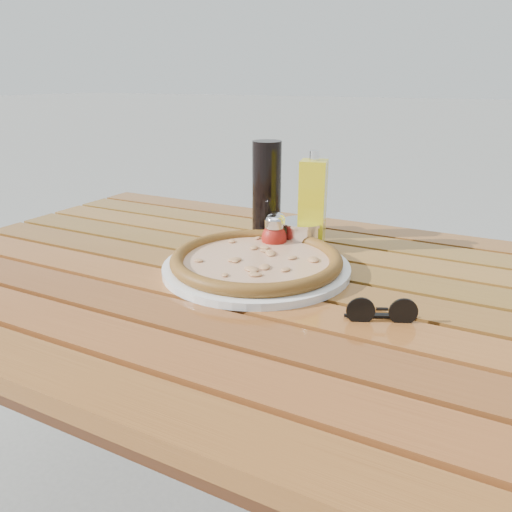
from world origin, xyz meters
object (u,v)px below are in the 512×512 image
at_px(plate, 256,267).
at_px(sunglasses, 381,312).
at_px(table, 251,310).
at_px(parmesan_tin, 302,234).
at_px(oregano_shaker, 276,232).
at_px(soda_can, 266,208).
at_px(olive_oil_cruet, 313,204).
at_px(dark_bottle, 267,190).
at_px(pepper_shaker, 274,235).
at_px(pizza, 256,260).

relative_size(plate, sunglasses, 3.39).
bearing_deg(table, parmesan_tin, 83.16).
distance_m(table, plate, 0.09).
xyz_separation_m(table, oregano_shaker, (-0.02, 0.16, 0.11)).
bearing_deg(soda_can, sunglasses, -43.31).
distance_m(soda_can, olive_oil_cruet, 0.16).
xyz_separation_m(plate, parmesan_tin, (0.02, 0.17, 0.02)).
distance_m(dark_bottle, soda_can, 0.06).
distance_m(dark_bottle, olive_oil_cruet, 0.13).
bearing_deg(pepper_shaker, parmesan_tin, 55.59).
distance_m(dark_bottle, sunglasses, 0.48).
xyz_separation_m(pizza, dark_bottle, (-0.08, 0.21, 0.09)).
relative_size(olive_oil_cruet, sunglasses, 1.98).
relative_size(pepper_shaker, parmesan_tin, 0.75).
bearing_deg(pizza, sunglasses, -20.77).
distance_m(oregano_shaker, olive_oil_cruet, 0.10).
distance_m(plate, parmesan_tin, 0.18).
height_order(pizza, pepper_shaker, pepper_shaker).
xyz_separation_m(plate, sunglasses, (0.27, -0.10, 0.01)).
xyz_separation_m(table, plate, (0.00, 0.02, 0.08)).
bearing_deg(pizza, pepper_shaker, 98.55).
height_order(pizza, dark_bottle, dark_bottle).
bearing_deg(plate, pizza, 90.00).
bearing_deg(table, plate, 87.88).
distance_m(plate, soda_can, 0.27).
xyz_separation_m(pizza, pepper_shaker, (-0.02, 0.12, 0.02)).
relative_size(soda_can, sunglasses, 1.13).
bearing_deg(oregano_shaker, parmesan_tin, 38.08).
height_order(oregano_shaker, soda_can, soda_can).
xyz_separation_m(pizza, parmesan_tin, (0.02, 0.17, 0.01)).
height_order(table, pepper_shaker, pepper_shaker).
xyz_separation_m(dark_bottle, parmesan_tin, (0.11, -0.04, -0.08)).
bearing_deg(dark_bottle, olive_oil_cruet, -12.58).
bearing_deg(dark_bottle, table, -70.52).
bearing_deg(soda_can, plate, -67.99).
bearing_deg(pepper_shaker, plate, -81.45).
bearing_deg(pizza, oregano_shaker, 99.93).
height_order(soda_can, sunglasses, soda_can).
bearing_deg(sunglasses, table, 138.76).
bearing_deg(olive_oil_cruet, sunglasses, -51.61).
xyz_separation_m(pizza, sunglasses, (0.27, -0.10, -0.01)).
relative_size(plate, dark_bottle, 1.64).
bearing_deg(plate, dark_bottle, 111.33).
xyz_separation_m(soda_can, parmesan_tin, (0.12, -0.07, -0.03)).
xyz_separation_m(pepper_shaker, dark_bottle, (-0.07, 0.10, 0.07)).
xyz_separation_m(plate, pepper_shaker, (-0.02, 0.12, 0.03)).
bearing_deg(parmesan_tin, dark_bottle, 160.64).
bearing_deg(table, pizza, 87.88).
xyz_separation_m(pepper_shaker, sunglasses, (0.28, -0.22, -0.02)).
xyz_separation_m(oregano_shaker, sunglasses, (0.29, -0.24, -0.02)).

